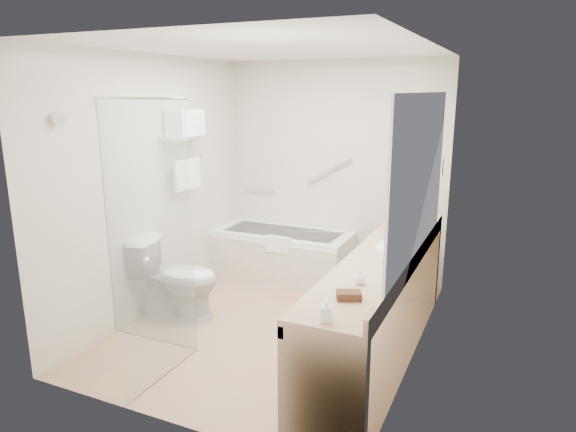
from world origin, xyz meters
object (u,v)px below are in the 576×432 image
at_px(bathtub, 283,254).
at_px(amenity_basket, 349,295).
at_px(water_bottle_left, 390,232).
at_px(toilet, 177,279).
at_px(vanity_counter, 380,284).

xyz_separation_m(bathtub, amenity_basket, (1.54, -2.27, 0.60)).
bearing_deg(water_bottle_left, bathtub, 149.56).
bearing_deg(bathtub, water_bottle_left, -30.44).
bearing_deg(bathtub, toilet, -107.24).
distance_m(toilet, water_bottle_left, 2.07).
relative_size(bathtub, water_bottle_left, 8.62).
height_order(bathtub, toilet, toilet).
xyz_separation_m(vanity_counter, amenity_basket, (0.01, -0.88, 0.24)).
relative_size(amenity_basket, water_bottle_left, 0.85).
bearing_deg(toilet, bathtub, -32.97).
bearing_deg(amenity_basket, water_bottle_left, 93.10).
relative_size(bathtub, toilet, 1.99).
xyz_separation_m(bathtub, water_bottle_left, (1.46, -0.86, 0.66)).
height_order(toilet, amenity_basket, amenity_basket).
xyz_separation_m(amenity_basket, water_bottle_left, (-0.08, 1.41, 0.06)).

